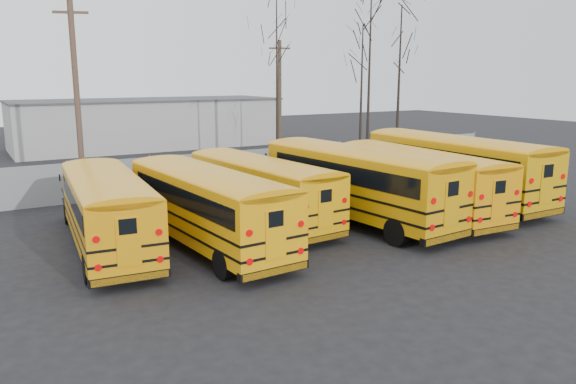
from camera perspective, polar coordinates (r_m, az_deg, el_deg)
ground at (r=21.24m, az=6.65°, el=-5.00°), size 120.00×120.00×0.00m
fence at (r=31.17m, az=-6.74°, el=2.26°), size 40.00×0.04×2.00m
distant_building at (r=50.41m, az=-13.99°, el=6.74°), size 22.00×8.00×4.00m
bus_a at (r=20.73m, az=-18.00°, el=-1.21°), size 3.22×10.21×2.81m
bus_b at (r=20.25m, az=-8.43°, el=-0.87°), size 3.08×10.55×2.92m
bus_c at (r=23.37m, az=-3.00°, el=0.76°), size 3.08×10.16×2.80m
bus_d at (r=23.82m, az=6.71°, el=1.51°), size 3.58×11.69×3.22m
bus_e at (r=25.50m, az=12.85°, el=1.62°), size 3.02×10.73×2.97m
bus_f at (r=28.50m, az=16.27°, el=2.89°), size 2.80×11.82×3.30m
utility_pole_left at (r=32.33m, az=-20.68°, el=9.28°), size 1.73×0.67×9.96m
utility_pole_right at (r=41.00m, az=-0.85°, el=9.37°), size 1.49×0.55×8.56m
tree_2 at (r=38.67m, az=-1.14°, el=11.25°), size 0.26×0.26×11.51m
tree_3 at (r=38.24m, az=7.44°, el=9.52°), size 0.26×0.26×9.34m
tree_4 at (r=42.98m, az=8.25°, el=11.93°), size 0.26×0.26×12.63m
tree_5 at (r=44.14m, az=11.20°, el=10.90°), size 0.26×0.26×11.21m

